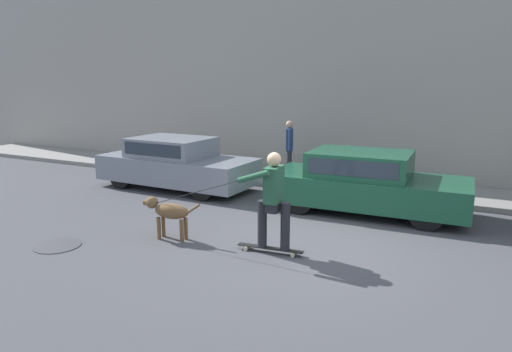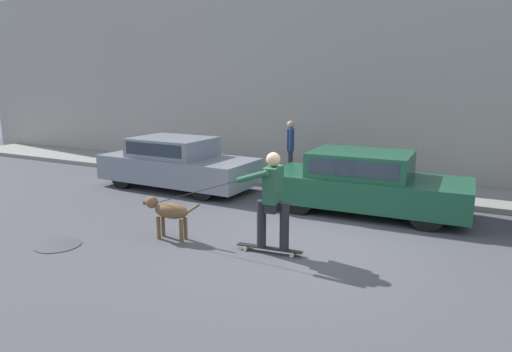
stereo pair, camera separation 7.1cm
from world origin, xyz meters
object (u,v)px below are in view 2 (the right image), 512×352
parked_car_1 (366,183)px  skateboarder (272,197)px  dog (168,211)px  parked_car_0 (177,164)px  pedestrian_with_bag (290,147)px

parked_car_1 → skateboarder: bearing=-105.9°
dog → skateboarder: 1.98m
parked_car_0 → pedestrian_with_bag: (2.44, 1.73, 0.37)m
skateboarder → pedestrian_with_bag: size_ratio=1.75×
dog → parked_car_0: bearing=-62.7°
skateboarder → pedestrian_with_bag: 5.05m
parked_car_1 → dog: size_ratio=3.74×
parked_car_1 → pedestrian_with_bag: (-2.46, 1.73, 0.38)m
parked_car_0 → pedestrian_with_bag: pedestrian_with_bag is taller
dog → skateboarder: skateboarder is taller
parked_car_0 → parked_car_1: (4.90, -0.00, -0.01)m
pedestrian_with_bag → parked_car_1: bearing=-58.6°
parked_car_0 → dog: 3.92m
skateboarder → pedestrian_with_bag: pedestrian_with_bag is taller
dog → skateboarder: (1.92, 0.21, 0.44)m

